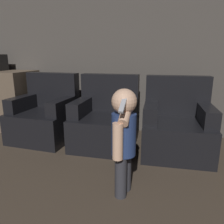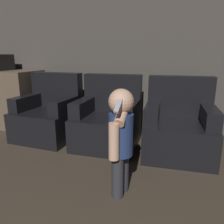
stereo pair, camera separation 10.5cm
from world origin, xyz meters
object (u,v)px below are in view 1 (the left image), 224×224
armchair_middle (106,121)px  armchair_left (45,116)px  person_toddler (124,135)px  armchair_right (177,127)px

armchair_middle → armchair_left: bearing=178.0°
person_toddler → armchair_middle: bearing=-146.5°
armchair_right → person_toddler: bearing=-117.7°
armchair_middle → armchair_right: 0.92m
armchair_left → armchair_right: bearing=1.7°
armchair_middle → armchair_right: size_ratio=1.00×
armchair_middle → person_toddler: bearing=-67.4°
armchair_right → person_toddler: size_ratio=1.00×
armchair_right → person_toddler: 1.14m
armchair_left → armchair_right: same height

